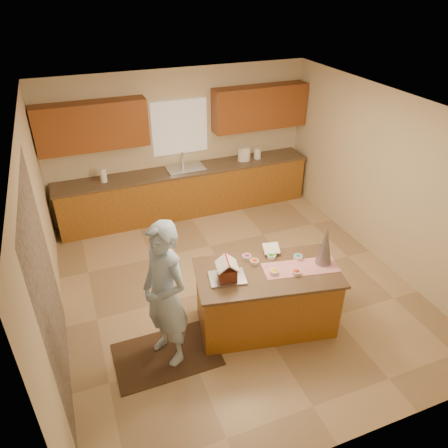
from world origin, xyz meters
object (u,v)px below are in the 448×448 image
(tinsel_tree, at_px, (325,246))
(gingerbread_house, at_px, (227,270))
(boy, at_px, (165,295))
(island_base, at_px, (266,299))

(tinsel_tree, xyz_separation_m, gingerbread_house, (-1.28, 0.15, -0.14))
(boy, relative_size, gingerbread_house, 5.99)
(tinsel_tree, relative_size, gingerbread_house, 1.68)
(boy, bearing_deg, island_base, 68.31)
(island_base, height_order, tinsel_tree, tinsel_tree)
(island_base, bearing_deg, tinsel_tree, 3.67)
(tinsel_tree, distance_m, boy, 2.10)
(island_base, bearing_deg, gingerbread_house, -174.81)
(tinsel_tree, bearing_deg, island_base, 172.78)
(tinsel_tree, xyz_separation_m, boy, (-2.09, 0.04, -0.20))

